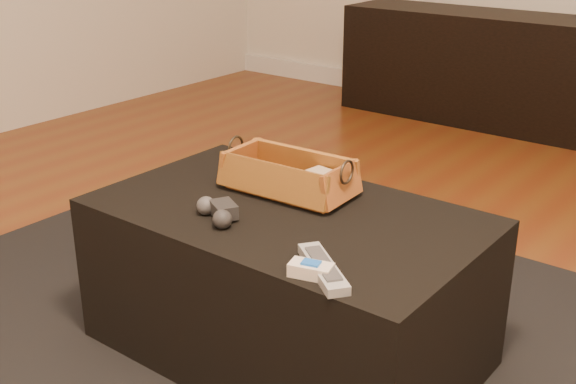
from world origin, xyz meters
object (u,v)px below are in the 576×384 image
Objects in this scene: media_cabinet at (479,67)px; cream_gadget at (311,270)px; game_controller at (218,211)px; tv_remote at (280,184)px; wicker_basket at (289,177)px; ottoman at (287,282)px; silver_remote at (323,268)px.

media_cabinet is 2.90m from cream_gadget.
game_controller is at bearing 165.13° from cream_gadget.
tv_remote is 0.51× the size of wicker_basket.
wicker_basket is 0.48m from cream_gadget.
ottoman is at bearing -52.80° from tv_remote.
ottoman is 5.21× the size of tv_remote.
wicker_basket is at bearing 133.35° from cream_gadget.
ottoman is 0.26m from tv_remote.
wicker_basket is at bearing 30.87° from tv_remote.
wicker_basket is (-0.07, 0.10, 0.25)m from ottoman.
silver_remote is (0.85, -2.75, 0.14)m from media_cabinet.
ottoman is (0.58, -2.52, -0.08)m from media_cabinet.
tv_remote is at bearing 136.05° from cream_gadget.
silver_remote is at bearing -39.37° from ottoman.
silver_remote is at bearing -10.27° from game_controller.
wicker_basket reaches higher than ottoman.
silver_remote is 0.03m from cream_gadget.
game_controller is at bearing 169.73° from silver_remote.
wicker_basket reaches higher than cream_gadget.
media_cabinet reaches higher than game_controller.
wicker_basket is (0.51, -2.42, 0.17)m from media_cabinet.
tv_remote is at bearing 136.02° from ottoman.
game_controller reaches higher than ottoman.
ottoman is 0.43m from cream_gadget.
wicker_basket reaches higher than silver_remote.
ottoman is at bearing -54.53° from wicker_basket.
wicker_basket is at bearing -78.14° from media_cabinet.
cream_gadget is (0.35, -0.09, -0.01)m from game_controller.
game_controller is (-0.02, -0.26, -0.02)m from wicker_basket.
silver_remote is at bearing -49.39° from tv_remote.
game_controller reaches higher than silver_remote.
wicker_basket is 0.47m from silver_remote.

